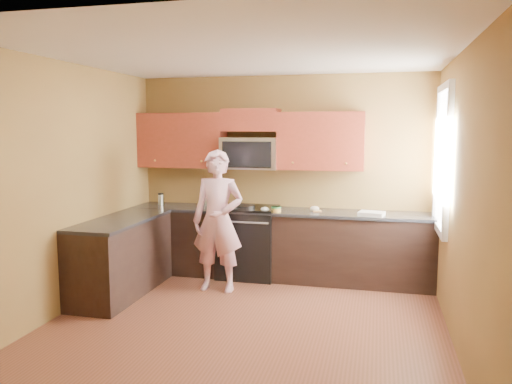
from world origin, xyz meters
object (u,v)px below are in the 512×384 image
(stove, at_px, (248,241))
(frying_pan, at_px, (244,210))
(woman, at_px, (218,221))
(butter_tub, at_px, (276,212))
(microwave, at_px, (250,169))
(travel_mug, at_px, (161,205))

(stove, relative_size, frying_pan, 1.98)
(woman, bearing_deg, butter_tub, 38.66)
(microwave, relative_size, woman, 0.44)
(woman, distance_m, butter_tub, 0.81)
(woman, relative_size, frying_pan, 3.61)
(woman, xyz_separation_m, butter_tub, (0.63, 0.50, 0.05))
(stove, bearing_deg, butter_tub, -20.96)
(stove, distance_m, frying_pan, 0.54)
(microwave, height_order, travel_mug, microwave)
(stove, xyz_separation_m, woman, (-0.21, -0.66, 0.39))
(microwave, bearing_deg, butter_tub, -34.34)
(microwave, bearing_deg, stove, -90.00)
(frying_pan, bearing_deg, travel_mug, -173.96)
(microwave, bearing_deg, woman, -104.90)
(microwave, bearing_deg, frying_pan, -87.44)
(stove, xyz_separation_m, frying_pan, (0.02, -0.26, 0.47))
(woman, height_order, butter_tub, woman)
(woman, height_order, travel_mug, woman)
(stove, height_order, microwave, microwave)
(microwave, xyz_separation_m, travel_mug, (-1.29, -0.06, -0.53))
(frying_pan, relative_size, travel_mug, 2.93)
(frying_pan, bearing_deg, butter_tub, 33.35)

